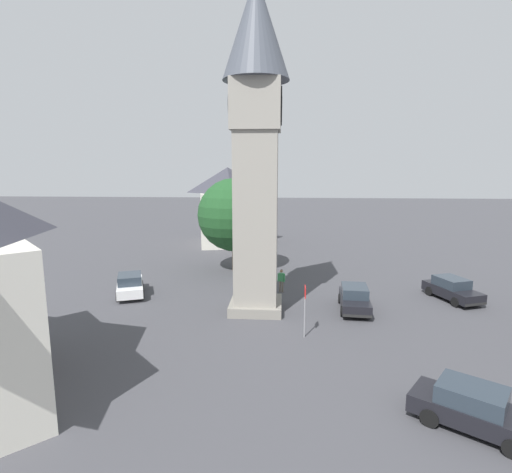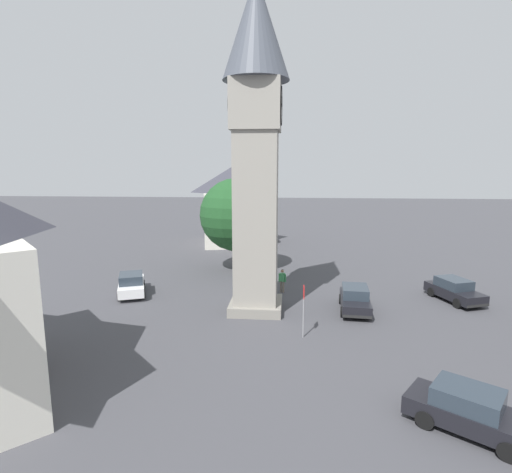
# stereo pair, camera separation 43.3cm
# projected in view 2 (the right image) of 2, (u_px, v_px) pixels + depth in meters

# --- Properties ---
(ground_plane) EXTENTS (200.00, 200.00, 0.00)m
(ground_plane) POSITION_uv_depth(u_px,v_px,m) (256.00, 310.00, 25.25)
(ground_plane) COLOR #424247
(clock_tower) EXTENTS (3.89, 3.89, 19.77)m
(clock_tower) POSITION_uv_depth(u_px,v_px,m) (256.00, 122.00, 23.32)
(clock_tower) COLOR gray
(clock_tower) RESTS_ON ground
(car_blue_kerb) EXTENTS (3.75, 4.35, 1.53)m
(car_blue_kerb) POSITION_uv_depth(u_px,v_px,m) (470.00, 411.00, 13.47)
(car_blue_kerb) COLOR black
(car_blue_kerb) RESTS_ON ground
(car_silver_kerb) EXTENTS (4.46, 2.98, 1.53)m
(car_silver_kerb) POSITION_uv_depth(u_px,v_px,m) (454.00, 290.00, 26.86)
(car_silver_kerb) COLOR black
(car_silver_kerb) RESTS_ON ground
(car_red_corner) EXTENTS (4.46, 3.05, 1.53)m
(car_red_corner) POSITION_uv_depth(u_px,v_px,m) (131.00, 284.00, 28.29)
(car_red_corner) COLOR white
(car_red_corner) RESTS_ON ground
(car_white_side) EXTENTS (4.25, 2.06, 1.53)m
(car_white_side) POSITION_uv_depth(u_px,v_px,m) (355.00, 299.00, 25.05)
(car_white_side) COLOR black
(car_white_side) RESTS_ON ground
(pedestrian) EXTENTS (0.31, 0.54, 1.69)m
(pedestrian) POSITION_uv_depth(u_px,v_px,m) (282.00, 279.00, 28.75)
(pedestrian) COLOR #706656
(pedestrian) RESTS_ON ground
(tree) EXTENTS (6.30, 6.30, 8.05)m
(tree) POSITION_uv_depth(u_px,v_px,m) (236.00, 215.00, 34.46)
(tree) COLOR brown
(tree) RESTS_ON ground
(building_corner_back) EXTENTS (9.29, 8.30, 9.00)m
(building_corner_back) POSITION_uv_depth(u_px,v_px,m) (231.00, 205.00, 47.21)
(building_corner_back) COLOR silver
(building_corner_back) RESTS_ON ground
(road_sign) EXTENTS (0.60, 0.07, 2.80)m
(road_sign) POSITION_uv_depth(u_px,v_px,m) (304.00, 303.00, 20.83)
(road_sign) COLOR gray
(road_sign) RESTS_ON ground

